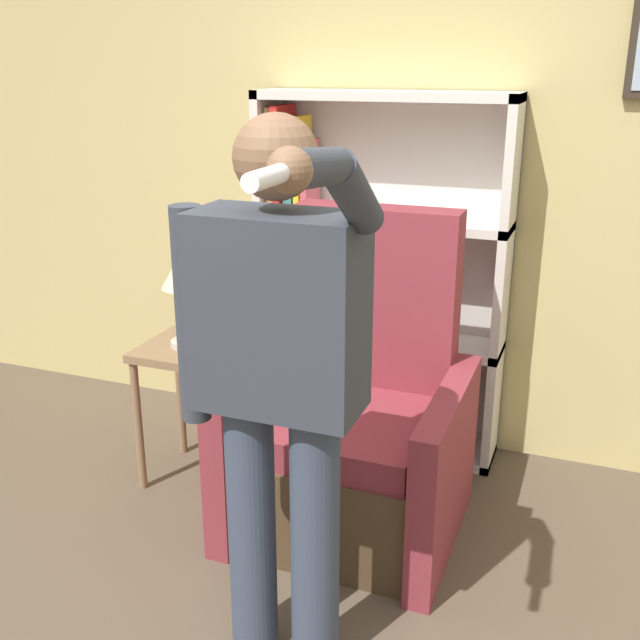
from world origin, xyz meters
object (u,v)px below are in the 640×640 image
(armchair, at_px, (355,433))
(person_standing, at_px, (278,373))
(table_lamp, at_px, (185,276))
(side_table, at_px, (191,373))
(bookcase, at_px, (357,282))

(armchair, height_order, person_standing, person_standing)
(armchair, relative_size, table_lamp, 2.92)
(person_standing, bearing_deg, table_lamp, 133.31)
(armchair, relative_size, side_table, 1.96)
(person_standing, relative_size, side_table, 2.63)
(bookcase, relative_size, armchair, 1.34)
(side_table, height_order, table_lamp, table_lamp)
(person_standing, xyz_separation_m, side_table, (-0.82, 0.87, -0.47))
(person_standing, distance_m, table_lamp, 1.19)
(armchair, height_order, table_lamp, armchair)
(side_table, bearing_deg, bookcase, 48.69)
(bookcase, distance_m, table_lamp, 0.86)
(person_standing, bearing_deg, armchair, 92.54)
(side_table, xyz_separation_m, table_lamp, (0.00, 0.00, 0.44))
(side_table, distance_m, table_lamp, 0.44)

